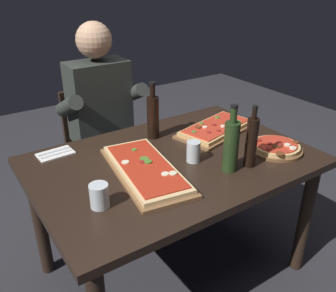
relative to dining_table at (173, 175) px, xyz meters
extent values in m
plane|color=#2D2D33|center=(0.00, 0.00, -0.64)|extent=(6.40, 6.40, 0.00)
cube|color=black|center=(0.00, 0.00, 0.08)|extent=(1.40, 0.96, 0.04)
cylinder|color=black|center=(0.62, -0.40, -0.29)|extent=(0.07, 0.07, 0.70)
cylinder|color=black|center=(-0.62, 0.40, -0.29)|extent=(0.07, 0.07, 0.70)
cylinder|color=black|center=(0.62, 0.40, -0.29)|extent=(0.07, 0.07, 0.70)
cube|color=brown|center=(0.40, 0.14, 0.10)|extent=(0.54, 0.37, 0.02)
cube|color=tan|center=(0.40, 0.14, 0.12)|extent=(0.50, 0.33, 0.02)
cube|color=red|center=(0.40, 0.14, 0.13)|extent=(0.45, 0.29, 0.01)
cylinder|color=#4C7F2D|center=(0.34, 0.20, 0.14)|extent=(0.02, 0.02, 0.01)
cylinder|color=brown|center=(0.29, 0.16, 0.14)|extent=(0.04, 0.04, 0.01)
cylinder|color=#4C7F2D|center=(0.53, 0.10, 0.14)|extent=(0.04, 0.04, 0.01)
cylinder|color=#4C7F2D|center=(0.48, 0.22, 0.14)|extent=(0.03, 0.03, 0.00)
cylinder|color=maroon|center=(0.29, 0.08, 0.14)|extent=(0.03, 0.03, 0.00)
cylinder|color=maroon|center=(0.39, 0.14, 0.14)|extent=(0.03, 0.03, 0.01)
cylinder|color=beige|center=(0.42, 0.10, 0.14)|extent=(0.03, 0.03, 0.01)
cylinder|color=maroon|center=(0.35, 0.06, 0.14)|extent=(0.02, 0.02, 0.01)
cylinder|color=#4C7F2D|center=(0.23, 0.13, 0.14)|extent=(0.03, 0.03, 0.00)
cylinder|color=beige|center=(0.32, 0.15, 0.14)|extent=(0.03, 0.03, 0.00)
cylinder|color=#4C7F2D|center=(0.54, 0.12, 0.14)|extent=(0.04, 0.04, 0.01)
cube|color=brown|center=(-0.19, -0.05, 0.10)|extent=(0.36, 0.64, 0.02)
cube|color=#E5C184|center=(-0.19, -0.05, 0.12)|extent=(0.32, 0.59, 0.02)
cube|color=#B72D19|center=(-0.19, -0.05, 0.13)|extent=(0.29, 0.55, 0.01)
cylinder|color=beige|center=(-0.26, 0.03, 0.14)|extent=(0.04, 0.04, 0.00)
cylinder|color=maroon|center=(-0.19, -0.01, 0.14)|extent=(0.03, 0.03, 0.01)
cylinder|color=#4C7F2D|center=(-0.17, 0.01, 0.14)|extent=(0.04, 0.04, 0.00)
cylinder|color=beige|center=(-0.13, -0.18, 0.14)|extent=(0.04, 0.04, 0.01)
cylinder|color=beige|center=(-0.16, -0.17, 0.14)|extent=(0.04, 0.04, 0.00)
cylinder|color=#4C7F2D|center=(-0.16, 0.12, 0.14)|extent=(0.03, 0.03, 0.00)
cylinder|color=#4C7F2D|center=(-0.17, -0.03, 0.14)|extent=(0.04, 0.04, 0.01)
cylinder|color=brown|center=(0.50, -0.23, 0.10)|extent=(0.28, 0.28, 0.02)
cylinder|color=#DBB270|center=(0.50, -0.23, 0.12)|extent=(0.25, 0.25, 0.02)
cylinder|color=red|center=(0.50, -0.23, 0.13)|extent=(0.22, 0.22, 0.01)
cylinder|color=brown|center=(0.59, -0.28, 0.14)|extent=(0.03, 0.03, 0.01)
cylinder|color=maroon|center=(0.49, -0.25, 0.14)|extent=(0.04, 0.04, 0.01)
cylinder|color=brown|center=(0.42, -0.32, 0.14)|extent=(0.04, 0.04, 0.01)
cylinder|color=beige|center=(0.53, -0.28, 0.14)|extent=(0.03, 0.03, 0.01)
cylinder|color=maroon|center=(0.46, -0.21, 0.14)|extent=(0.03, 0.03, 0.00)
cylinder|color=brown|center=(0.47, -0.25, 0.14)|extent=(0.03, 0.03, 0.01)
cylinder|color=beige|center=(0.52, -0.32, 0.14)|extent=(0.04, 0.04, 0.01)
cylinder|color=maroon|center=(0.41, -0.25, 0.14)|extent=(0.03, 0.03, 0.00)
cylinder|color=brown|center=(0.48, -0.26, 0.14)|extent=(0.04, 0.04, 0.00)
cylinder|color=brown|center=(0.46, -0.26, 0.14)|extent=(0.04, 0.04, 0.01)
cylinder|color=maroon|center=(0.44, -0.15, 0.14)|extent=(0.04, 0.04, 0.01)
cylinder|color=black|center=(0.05, 0.28, 0.21)|extent=(0.07, 0.07, 0.24)
cylinder|color=black|center=(0.05, 0.28, 0.37)|extent=(0.03, 0.03, 0.07)
cylinder|color=black|center=(0.05, 0.28, 0.41)|extent=(0.03, 0.03, 0.01)
cylinder|color=#233819|center=(0.16, -0.24, 0.22)|extent=(0.07, 0.07, 0.24)
cylinder|color=#233819|center=(0.16, -0.24, 0.37)|extent=(0.03, 0.03, 0.07)
cylinder|color=black|center=(0.16, -0.24, 0.42)|extent=(0.03, 0.03, 0.01)
cylinder|color=black|center=(0.27, -0.27, 0.22)|extent=(0.06, 0.06, 0.25)
cylinder|color=black|center=(0.27, -0.27, 0.37)|extent=(0.02, 0.02, 0.05)
cylinder|color=black|center=(0.27, -0.27, 0.40)|extent=(0.03, 0.03, 0.01)
cylinder|color=silver|center=(0.07, -0.08, 0.15)|extent=(0.07, 0.07, 0.11)
cylinder|color=silver|center=(0.07, -0.08, 0.11)|extent=(0.06, 0.06, 0.03)
cylinder|color=silver|center=(-0.48, -0.17, 0.15)|extent=(0.08, 0.08, 0.10)
cylinder|color=silver|center=(-0.48, -0.17, 0.12)|extent=(0.06, 0.06, 0.05)
cube|color=white|center=(-0.48, 0.38, 0.10)|extent=(0.19, 0.12, 0.01)
cube|color=silver|center=(-0.48, 0.36, 0.10)|extent=(0.17, 0.02, 0.00)
cube|color=silver|center=(-0.48, 0.40, 0.10)|extent=(0.17, 0.02, 0.00)
cube|color=black|center=(-0.05, 0.78, -0.21)|extent=(0.44, 0.44, 0.04)
cube|color=black|center=(-0.05, 0.98, 0.02)|extent=(0.40, 0.04, 0.42)
cylinder|color=black|center=(-0.24, 0.59, -0.44)|extent=(0.04, 0.04, 0.41)
cylinder|color=black|center=(0.14, 0.59, -0.44)|extent=(0.04, 0.04, 0.41)
cylinder|color=black|center=(-0.24, 0.97, -0.44)|extent=(0.04, 0.04, 0.41)
cylinder|color=black|center=(0.14, 0.97, -0.44)|extent=(0.04, 0.04, 0.41)
cylinder|color=#23232D|center=(-0.15, 0.60, -0.42)|extent=(0.11, 0.11, 0.45)
cylinder|color=#23232D|center=(0.05, 0.60, -0.42)|extent=(0.11, 0.11, 0.45)
cube|color=#23232D|center=(-0.05, 0.68, -0.13)|extent=(0.34, 0.40, 0.12)
cube|color=#2D332D|center=(-0.05, 0.78, 0.19)|extent=(0.38, 0.22, 0.52)
sphere|color=tan|center=(-0.05, 0.78, 0.58)|extent=(0.22, 0.22, 0.22)
cylinder|color=#2D332D|center=(-0.27, 0.73, 0.21)|extent=(0.09, 0.31, 0.21)
cylinder|color=#2D332D|center=(0.17, 0.73, 0.21)|extent=(0.09, 0.31, 0.21)
camera|label=1|loc=(-0.93, -1.34, 0.97)|focal=38.89mm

